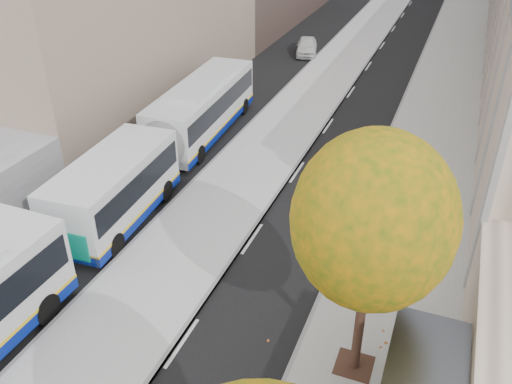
% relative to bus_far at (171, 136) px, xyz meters
% --- Properties ---
extents(bus_platform, '(4.25, 150.00, 0.15)m').
position_rel_bus_far_xyz_m(bus_platform, '(3.80, 12.50, -1.52)').
color(bus_platform, '#AAAAAA').
rests_on(bus_platform, ground).
extents(sidewalk, '(4.75, 150.00, 0.08)m').
position_rel_bus_far_xyz_m(sidewalk, '(11.80, 12.50, -1.55)').
color(sidewalk, gray).
rests_on(sidewalk, ground).
extents(tree_c, '(4.20, 4.20, 7.28)m').
position_rel_bus_far_xyz_m(tree_c, '(11.28, -9.50, 3.66)').
color(tree_c, black).
rests_on(tree_c, sidewalk).
extents(bus_far, '(3.46, 17.58, 2.91)m').
position_rel_bus_far_xyz_m(bus_far, '(0.00, 0.00, 0.00)').
color(bus_far, silver).
rests_on(bus_far, ground).
extents(distant_car, '(2.49, 4.17, 1.33)m').
position_rel_bus_far_xyz_m(distant_car, '(0.76, 20.74, -0.93)').
color(distant_car, silver).
rests_on(distant_car, ground).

